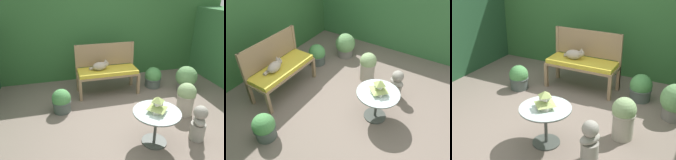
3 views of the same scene
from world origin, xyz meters
The scene contains 12 objects.
ground centered at (0.00, 0.00, 0.00)m, with size 30.00×30.00×0.00m, color #75665B.
foliage_hedge_back centered at (0.00, 2.63, 1.10)m, with size 6.40×1.00×2.19m, color #336633.
garden_bench centered at (-0.13, 1.22, 0.47)m, with size 1.32×0.52×0.55m.
bench_backrest centered at (-0.13, 1.46, 0.75)m, with size 1.32×0.06×1.06m.
cat centered at (-0.29, 1.22, 0.64)m, with size 0.42×0.22×0.22m.
patio_table centered at (0.16, -0.60, 0.43)m, with size 0.70×0.70×0.55m.
pagoda_birdhouse centered at (0.16, -0.60, 0.65)m, with size 0.25×0.25×0.24m.
garden_bust centered at (0.84, -0.70, 0.29)m, with size 0.29×0.34×0.59m.
potted_plant_bench_right centered at (1.05, 0.00, 0.33)m, with size 0.34×0.34×0.62m.
potted_plant_table_near centered at (-1.16, 0.66, 0.22)m, with size 0.36×0.36×0.46m.
potted_plant_table_far centered at (0.97, 1.25, 0.22)m, with size 0.39×0.39×0.47m.
potted_plant_hedge_corner centered at (1.60, 0.87, 0.28)m, with size 0.47×0.47×0.57m.
Camera 3 is at (2.01, -3.66, 2.54)m, focal length 50.00 mm.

